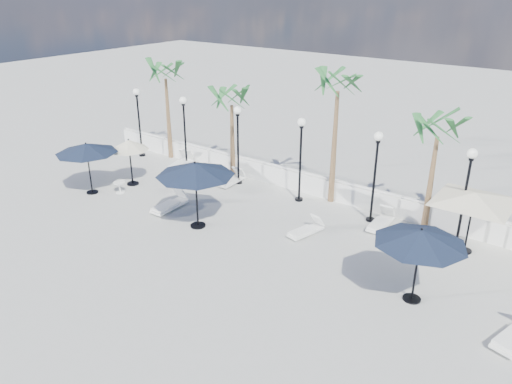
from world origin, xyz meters
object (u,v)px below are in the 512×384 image
Objects in this scene: lounger_5 at (381,222)px; parasol_navy_right at (421,237)px; parasol_navy_left at (86,149)px; lounger_1 at (230,179)px; lounger_4 at (232,180)px; parasol_navy_mid at (195,170)px; lounger_3 at (306,230)px; parasol_cream_sq_a at (475,193)px; lounger_0 at (180,164)px; lounger_2 at (170,204)px; parasol_cream_small at (129,146)px.

parasol_navy_right reaches higher than lounger_5.
parasol_navy_left is at bearing -177.62° from parasol_navy_right.
parasol_navy_left is at bearing -130.25° from lounger_1.
parasol_navy_mid reaches higher than lounger_4.
lounger_3 is 0.33× the size of parasol_cream_sq_a.
parasol_cream_sq_a is (14.64, -0.02, 2.09)m from lounger_0.
parasol_navy_right is (10.95, -0.24, 1.99)m from lounger_2.
parasol_cream_sq_a is (11.22, -0.02, 2.15)m from lounger_1.
lounger_2 is 12.24m from parasol_cream_sq_a.
lounger_0 is at bearing 140.57° from parasol_navy_mid.
parasol_navy_mid is (5.31, -4.37, 2.20)m from lounger_0.
parasol_cream_small is at bearing 69.02° from parasol_navy_left.
lounger_5 is (7.91, 0.00, 0.01)m from lounger_1.
parasol_navy_right is at bearing -96.55° from parasol_cream_sq_a.
parasol_navy_right reaches higher than parasol_navy_left.
lounger_0 is 5.24m from parasol_navy_left.
lounger_2 is 1.07× the size of lounger_5.
parasol_navy_mid reaches higher than parasol_cream_sq_a.
parasol_navy_right is at bearing -57.68° from lounger_5.
lounger_3 is at bearing 3.22° from parasol_cream_small.
parasol_navy_right reaches higher than lounger_3.
parasol_navy_left reaches higher than lounger_1.
parasol_navy_mid is 10.29m from parasol_cream_sq_a.
parasol_navy_mid reaches higher than parasol_cream_small.
parasol_cream_sq_a is 2.23× the size of parasol_cream_small.
parasol_navy_mid reaches higher than lounger_0.
parasol_cream_small is (-5.66, 1.46, -0.47)m from parasol_navy_mid.
lounger_0 is 9.53m from lounger_3.
lounger_2 is at bearing -67.12° from lounger_0.
parasol_cream_sq_a is at bearing 37.12° from lounger_3.
parasol_navy_right is (14.17, -4.13, 1.96)m from lounger_0.
parasol_navy_mid reaches higher than lounger_5.
lounger_0 is 0.95× the size of parasol_cream_small.
lounger_5 reaches higher than lounger_3.
parasol_navy_mid is at bearing -14.43° from parasol_cream_small.
lounger_2 is at bearing 11.60° from parasol_navy_left.
lounger_0 is at bearing 177.16° from lounger_4.
lounger_4 is (-5.68, 2.37, 0.00)m from lounger_3.
lounger_4 reaches higher than lounger_3.
parasol_navy_mid reaches higher than lounger_3.
parasol_cream_small is (-3.57, 0.97, 1.75)m from lounger_2.
lounger_0 reaches higher than lounger_1.
lounger_5 is at bearing 21.03° from parasol_navy_left.
lounger_3 is 9.76m from parasol_cream_small.
lounger_0 is at bearing 83.22° from parasol_cream_small.
lounger_3 is 0.60× the size of parasol_navy_right.
lounger_0 is at bearing 179.18° from lounger_3.
parasol_navy_left is at bearing -110.98° from parasol_cream_small.
lounger_4 is 6.91m from parasol_navy_left.
parasol_cream_small reaches higher than lounger_2.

